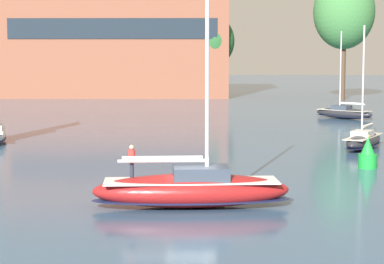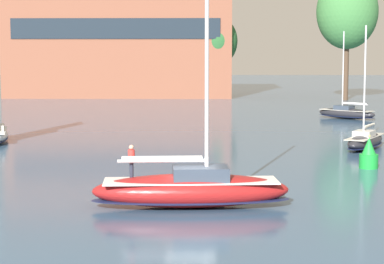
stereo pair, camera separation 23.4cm
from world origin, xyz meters
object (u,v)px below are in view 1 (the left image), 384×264
object	(u,v)px
tree_shore_left	(215,41)
channel_buoy	(368,155)
sailboat_main	(192,189)
sailboat_moored_mid_channel	(363,140)
sailboat_moored_near_marina	(344,113)
tree_shore_center	(344,12)

from	to	relation	value
tree_shore_left	channel_buoy	world-z (taller)	tree_shore_left
tree_shore_left	sailboat_main	distance (m)	85.95
sailboat_main	sailboat_moored_mid_channel	size ratio (longest dim) A/B	1.40
sailboat_moored_near_marina	sailboat_moored_mid_channel	world-z (taller)	sailboat_moored_near_marina
sailboat_moored_near_marina	sailboat_moored_mid_channel	bearing A→B (deg)	-97.32
tree_shore_left	sailboat_moored_mid_channel	xyz separation A→B (m)	(10.74, -63.06, -8.52)
sailboat_main	sailboat_moored_mid_channel	distance (m)	26.09
sailboat_moored_mid_channel	channel_buoy	bearing A→B (deg)	-100.59
sailboat_moored_mid_channel	channel_buoy	size ratio (longest dim) A/B	4.35
channel_buoy	sailboat_moored_near_marina	bearing A→B (deg)	81.77
tree_shore_center	channel_buoy	size ratio (longest dim) A/B	8.77
tree_shore_center	sailboat_moored_near_marina	distance (m)	35.02
channel_buoy	sailboat_moored_mid_channel	bearing A→B (deg)	79.41
sailboat_moored_near_marina	tree_shore_center	bearing A→B (deg)	79.82
sailboat_main	sailboat_moored_near_marina	bearing A→B (deg)	71.07
tree_shore_left	sailboat_moored_near_marina	bearing A→B (deg)	-69.18
sailboat_main	sailboat_moored_mid_channel	xyz separation A→B (m)	(13.28, 22.46, -0.26)
tree_shore_center	sailboat_moored_near_marina	size ratio (longest dim) A/B	1.97
tree_shore_left	sailboat_moored_mid_channel	world-z (taller)	tree_shore_left
tree_shore_center	sailboat_main	bearing A→B (deg)	-105.53
tree_shore_center	sailboat_moored_near_marina	world-z (taller)	tree_shore_center
tree_shore_center	channel_buoy	world-z (taller)	tree_shore_center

